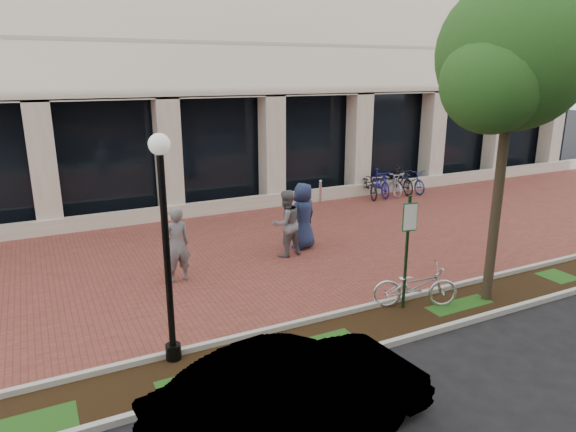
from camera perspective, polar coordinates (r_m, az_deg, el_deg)
name	(u,v)px	position (r m, az deg, el deg)	size (l,w,h in m)	color
ground	(281,248)	(15.24, -0.78, -3.60)	(120.00, 120.00, 0.00)	black
brick_plaza	(281,248)	(15.24, -0.78, -3.58)	(40.00, 9.00, 0.01)	brown
planting_strip	(391,323)	(11.13, 11.36, -11.55)	(40.00, 1.50, 0.01)	black
curb_plaza_side	(370,306)	(11.64, 9.09, -9.86)	(40.00, 0.12, 0.12)	#B8B9AE
curb_street_side	(415,336)	(10.60, 13.91, -12.85)	(40.00, 0.12, 0.12)	#B8B9AE
parking_sign	(408,239)	(11.22, 13.16, -2.47)	(0.34, 0.07, 2.57)	#133619
lamppost	(166,238)	(8.97, -13.44, -2.42)	(0.36, 0.36, 4.10)	black
street_tree	(513,64)	(11.84, 23.76, 15.16)	(3.73, 3.11, 6.95)	#423726
locked_bicycle	(415,286)	(11.77, 13.93, -7.53)	(0.66, 1.88, 0.99)	silver
pedestrian_left	(176,245)	(12.88, -12.31, -3.15)	(0.70, 0.46, 1.92)	slate
pedestrian_mid	(286,223)	(14.35, -0.24, -0.83)	(0.93, 0.72, 1.91)	slate
pedestrian_right	(303,216)	(14.99, 1.68, 0.01)	(0.96, 0.63, 1.97)	navy
bollard	(320,192)	(20.15, 3.60, 2.69)	(0.12, 0.12, 0.99)	silver
bike_rack_cluster	(390,182)	(22.14, 11.28, 3.69)	(3.16, 2.06, 1.14)	black
sedan_near_curb	(294,397)	(7.59, 0.67, -19.47)	(1.44, 4.13, 1.36)	#A5A5A9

